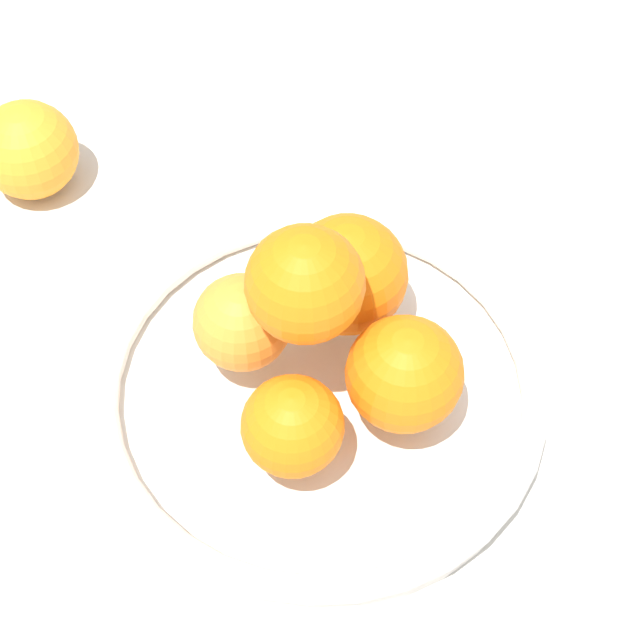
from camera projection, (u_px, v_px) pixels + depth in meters
The scene contains 4 objects.
ground_plane at pixel (320, 404), 0.75m from camera, with size 4.00×4.00×0.00m, color beige.
fruit_bowl at pixel (320, 391), 0.73m from camera, with size 0.31×0.31×0.03m.
orange_pile at pixel (329, 326), 0.69m from camera, with size 0.18×0.17×0.13m.
stray_orange at pixel (28, 150), 0.84m from camera, with size 0.08×0.08×0.08m, color orange.
Camera 1 is at (0.39, -0.06, 0.64)m, focal length 60.00 mm.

